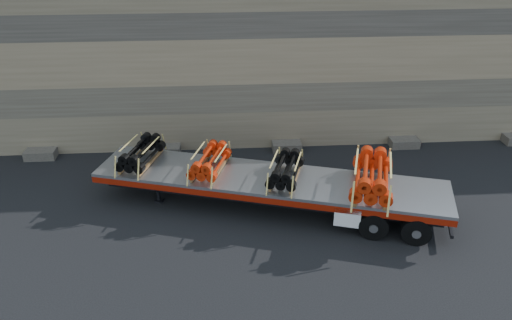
{
  "coord_description": "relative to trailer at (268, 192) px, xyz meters",
  "views": [
    {
      "loc": [
        -0.61,
        -13.86,
        9.23
      ],
      "look_at": [
        0.46,
        1.07,
        1.46
      ],
      "focal_mm": 35.0,
      "sensor_mm": 36.0,
      "label": 1
    }
  ],
  "objects": [
    {
      "name": "trailer",
      "position": [
        0.0,
        0.0,
        0.0
      ],
      "size": [
        11.78,
        5.57,
        1.16
      ],
      "primitive_type": null,
      "rotation": [
        0.0,
        0.0,
        -0.3
      ],
      "color": "#9B9DA2",
      "rests_on": "ground"
    },
    {
      "name": "rock_wall",
      "position": [
        -0.83,
        6.11,
        2.92
      ],
      "size": [
        44.0,
        3.0,
        7.0
      ],
      "primitive_type": "cube",
      "color": "#7A6B54",
      "rests_on": "ground"
    },
    {
      "name": "ground",
      "position": [
        -0.83,
        -0.39,
        -0.58
      ],
      "size": [
        120.0,
        120.0,
        0.0
      ],
      "primitive_type": "plane",
      "color": "black",
      "rests_on": "ground"
    },
    {
      "name": "bundle_rear",
      "position": [
        3.15,
        -0.97,
        1.03
      ],
      "size": [
        1.95,
        2.78,
        0.89
      ],
      "primitive_type": null,
      "rotation": [
        0.0,
        0.0,
        -0.3
      ],
      "color": "red",
      "rests_on": "trailer"
    },
    {
      "name": "bundle_midrear",
      "position": [
        0.54,
        -0.17,
        0.92
      ],
      "size": [
        1.48,
        2.11,
        0.68
      ],
      "primitive_type": null,
      "rotation": [
        0.0,
        0.0,
        -0.3
      ],
      "color": "black",
      "rests_on": "trailer"
    },
    {
      "name": "bundle_front",
      "position": [
        -4.3,
        1.33,
        0.94
      ],
      "size": [
        1.54,
        2.2,
        0.71
      ],
      "primitive_type": null,
      "rotation": [
        0.0,
        0.0,
        -0.3
      ],
      "color": "black",
      "rests_on": "trailer"
    },
    {
      "name": "bundle_midfront",
      "position": [
        -1.92,
        0.59,
        0.93
      ],
      "size": [
        1.51,
        2.15,
        0.69
      ],
      "primitive_type": null,
      "rotation": [
        0.0,
        0.0,
        -0.3
      ],
      "color": "red",
      "rests_on": "trailer"
    }
  ]
}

